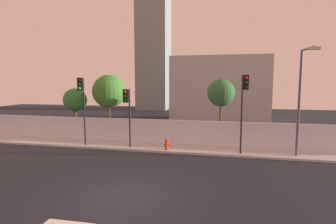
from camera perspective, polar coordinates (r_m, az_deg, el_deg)
The scene contains 13 objects.
ground_plane at distance 11.72m, azimuth -9.90°, elevation -17.86°, with size 80.00×80.00×0.00m, color black.
sidewalk at distance 19.13m, azimuth -0.58°, elevation -7.85°, with size 36.00×2.40×0.15m, color #B1B1B1.
perimeter_wall at distance 20.15m, azimuth 0.22°, elevation -4.27°, with size 36.00×0.18×1.80m, color silver.
traffic_light_left at distance 17.03m, azimuth 16.25°, elevation 2.97°, with size 0.36×1.14×5.12m.
traffic_light_center at distance 18.15m, azimuth -8.87°, elevation 1.43°, with size 0.36×1.22×4.21m.
traffic_light_right at distance 19.75m, azimuth -18.30°, elevation 3.10°, with size 0.44×1.05×4.99m.
street_lamp_curbside at distance 17.97m, azimuth 27.14°, elevation 3.53°, with size 0.61×2.04×6.66m.
fire_hydrant at distance 18.25m, azimuth -0.31°, elevation -6.96°, with size 0.44×0.26×0.78m.
roadside_tree_leftmost at distance 24.35m, azimuth -19.68°, elevation 2.46°, with size 2.03×2.03×4.29m.
roadside_tree_midleft at distance 22.78m, azimuth -12.80°, elevation 4.40°, with size 2.81×2.81×5.45m.
roadside_tree_midright at distance 20.66m, azimuth 11.53°, elevation 4.05°, with size 2.13×2.13×5.08m.
low_building_distant at distance 33.38m, azimuth 11.16°, elevation 4.91°, with size 11.62×6.00×7.92m, color #AFAFAF.
tower_on_skyline at distance 48.20m, azimuth -3.23°, elevation 19.20°, with size 5.36×5.00×30.83m, color gray.
Camera 1 is at (4.09, -9.87, 4.82)m, focal length 27.85 mm.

